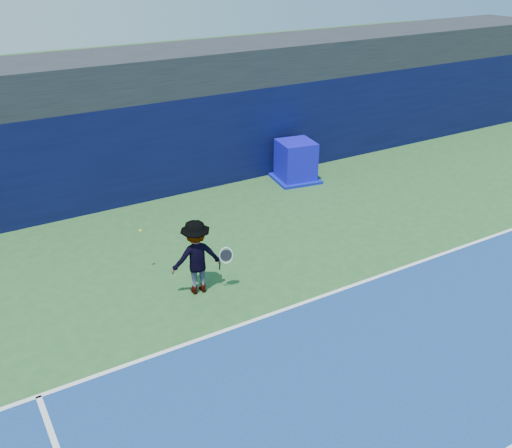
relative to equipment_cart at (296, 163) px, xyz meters
name	(u,v)px	position (x,y,z in m)	size (l,w,h in m)	color
ground	(370,398)	(-4.65, -9.18, -0.61)	(80.00, 80.00, 0.00)	#2B5C29
baseline	(278,312)	(-4.65, -6.18, -0.60)	(24.00, 0.10, 0.01)	white
stadium_band	(129,74)	(-4.65, 2.32, 2.99)	(36.00, 3.00, 1.20)	black
back_wall_assembly	(146,149)	(-4.66, 1.32, 0.89)	(36.00, 1.03, 3.00)	black
equipment_cart	(296,163)	(0.00, 0.00, 0.00)	(1.60, 1.60, 1.34)	#150DC3
tennis_player	(196,257)	(-5.77, -4.53, 0.27)	(1.36, 0.81, 1.77)	white
tennis_ball	(140,231)	(-6.53, -3.12, 0.51)	(0.08, 0.08, 0.08)	#A9D417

